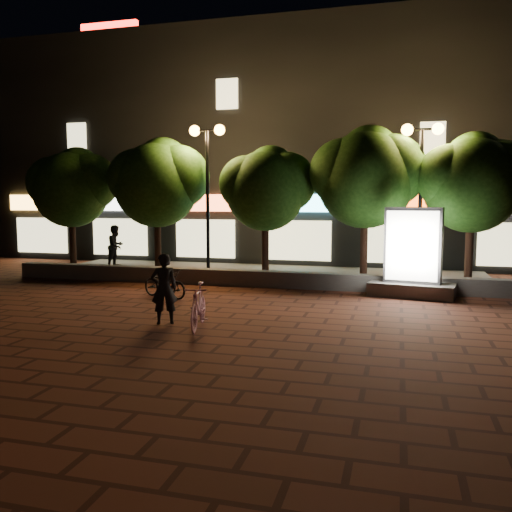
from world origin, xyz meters
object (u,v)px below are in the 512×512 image
(tree_far_left, at_px, (73,185))
(tree_mid, at_px, (267,185))
(tree_left, at_px, (159,180))
(street_lamp_left, at_px, (207,162))
(tree_right, at_px, (367,174))
(scooter_parked, at_px, (165,283))
(rider, at_px, (164,289))
(tree_far_right, at_px, (474,179))
(street_lamp_right, at_px, (421,162))
(pedestrian, at_px, (116,246))
(scooter_pink, at_px, (198,306))
(ad_kiosk, at_px, (413,261))

(tree_far_left, bearing_deg, tree_mid, -0.00)
(tree_left, bearing_deg, street_lamp_left, -7.70)
(tree_far_left, xyz_separation_m, street_lamp_left, (5.45, -0.26, 0.74))
(tree_right, xyz_separation_m, scooter_parked, (-5.27, -4.03, -3.16))
(tree_right, relative_size, rider, 3.20)
(tree_far_right, distance_m, street_lamp_right, 1.66)
(rider, bearing_deg, tree_far_left, -73.34)
(street_lamp_left, height_order, street_lamp_right, street_lamp_left)
(tree_far_left, height_order, tree_far_right, tree_far_right)
(street_lamp_left, relative_size, pedestrian, 3.13)
(street_lamp_left, relative_size, scooter_parked, 3.36)
(tree_far_left, height_order, scooter_pink, tree_far_left)
(tree_far_left, height_order, tree_left, tree_left)
(tree_left, xyz_separation_m, tree_mid, (4.00, -0.00, -0.23))
(street_lamp_left, xyz_separation_m, rider, (1.41, -6.66, -3.24))
(tree_far_left, xyz_separation_m, scooter_parked, (5.53, -4.03, -2.89))
(tree_far_left, distance_m, street_lamp_right, 12.47)
(street_lamp_right, bearing_deg, tree_mid, 176.96)
(rider, bearing_deg, pedestrian, -82.51)
(tree_far_left, relative_size, tree_left, 0.95)
(street_lamp_right, bearing_deg, tree_far_right, 9.61)
(tree_right, bearing_deg, rider, -119.66)
(street_lamp_right, xyz_separation_m, ad_kiosk, (-0.21, -1.70, -2.87))
(tree_right, xyz_separation_m, rider, (-3.94, -6.93, -2.78))
(tree_mid, xyz_separation_m, tree_far_right, (6.50, 0.00, 0.15))
(tree_left, height_order, tree_mid, tree_left)
(tree_mid, bearing_deg, pedestrian, 168.72)
(tree_far_right, bearing_deg, scooter_parked, -154.53)
(tree_far_right, height_order, pedestrian, tree_far_right)
(tree_far_left, relative_size, tree_mid, 1.03)
(scooter_parked, bearing_deg, tree_far_left, 73.35)
(rider, distance_m, scooter_parked, 3.21)
(tree_left, relative_size, tree_right, 0.97)
(tree_far_left, bearing_deg, street_lamp_right, -1.21)
(pedestrian, bearing_deg, street_lamp_left, -102.16)
(tree_right, xyz_separation_m, street_lamp_right, (1.64, -0.26, 0.33))
(tree_right, xyz_separation_m, tree_far_right, (3.20, -0.00, -0.20))
(tree_far_right, height_order, ad_kiosk, tree_far_right)
(street_lamp_left, bearing_deg, tree_left, 172.30)
(ad_kiosk, distance_m, scooter_pink, 6.87)
(tree_right, relative_size, ad_kiosk, 2.00)
(tree_mid, height_order, tree_far_right, tree_far_right)
(tree_left, distance_m, ad_kiosk, 9.28)
(street_lamp_left, distance_m, ad_kiosk, 7.62)
(street_lamp_left, height_order, scooter_pink, street_lamp_left)
(tree_far_left, xyz_separation_m, street_lamp_right, (12.45, -0.26, 0.60))
(scooter_parked, bearing_deg, rider, -135.96)
(street_lamp_left, bearing_deg, street_lamp_right, 0.00)
(tree_mid, relative_size, pedestrian, 2.72)
(scooter_pink, bearing_deg, street_lamp_right, 44.69)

